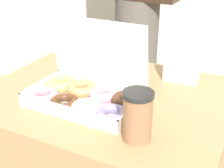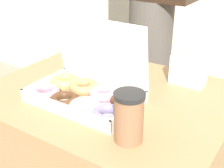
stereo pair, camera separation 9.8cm
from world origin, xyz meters
name	(u,v)px [view 1 (the left image)]	position (x,y,z in m)	size (l,w,h in m)	color
donut_box	(85,92)	(-0.03, -0.09, 0.82)	(0.38, 0.24, 0.26)	white
coffee_cup	(137,116)	(0.20, -0.20, 0.85)	(0.08, 0.08, 0.14)	#8C6042
napkin_holder	(182,67)	(0.20, 0.21, 0.83)	(0.12, 0.06, 0.11)	silver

